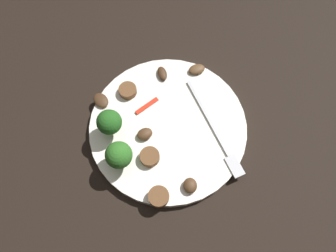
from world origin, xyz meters
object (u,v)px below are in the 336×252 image
Objects in this scene: mushroom_1 at (144,133)px; fork at (217,134)px; mushroom_0 at (162,73)px; broccoli_floret_1 at (119,155)px; mushroom_3 at (190,186)px; plate at (168,128)px; broccoli_floret_0 at (109,122)px; sausage_slice_1 at (150,157)px; pepper_strip_0 at (147,106)px; sausage_slice_0 at (159,197)px; mushroom_2 at (101,100)px; sausage_slice_2 at (128,91)px; mushroom_4 at (197,69)px.

fork is at bearing 66.41° from mushroom_1.
fork is 0.14m from mushroom_0.
broccoli_floret_1 is 2.35× the size of mushroom_3.
plate is at bearing 174.76° from mushroom_3.
plate is at bearing 72.02° from broccoli_floret_0.
pepper_strip_0 is at bearing 160.71° from sausage_slice_1.
sausage_slice_0 is 1.24× the size of mushroom_1.
mushroom_2 is at bearing -158.45° from mushroom_3.
plate is at bearing 20.93° from pepper_strip_0.
mushroom_2 is (-0.11, 0.01, -0.03)m from broccoli_floret_1.
mushroom_1 is 0.05m from pepper_strip_0.
sausage_slice_2 is 0.07m from mushroom_0.
pepper_strip_0 is at bearing -176.84° from mushroom_3.
broccoli_floret_1 is at bearing -60.05° from mushroom_4.
pepper_strip_0 is (0.04, 0.07, -0.00)m from mushroom_2.
sausage_slice_0 is at bearing -6.81° from sausage_slice_2.
broccoli_floret_0 is 0.06m from mushroom_1.
sausage_slice_1 is at bearing 29.54° from broccoli_floret_0.
broccoli_floret_0 is at bearing -168.49° from sausage_slice_0.
mushroom_0 and mushroom_2 have the same top height.
plate is 0.10m from mushroom_0.
mushroom_3 is (0.19, -0.04, 0.00)m from mushroom_0.
mushroom_4 is 0.11m from pepper_strip_0.
broccoli_floret_1 reaches higher than pepper_strip_0.
mushroom_4 reaches higher than fork.
sausage_slice_1 is 0.13m from mushroom_2.
sausage_slice_1 reaches higher than fork.
mushroom_2 reaches higher than plate.
sausage_slice_1 is 0.12m from sausage_slice_2.
mushroom_0 is 0.63× the size of pepper_strip_0.
broccoli_floret_1 is 1.94× the size of mushroom_4.
mushroom_1 is (-0.04, 0.01, -0.00)m from sausage_slice_1.
broccoli_floret_1 is 1.82× the size of sausage_slice_1.
sausage_slice_2 is (-0.08, -0.04, 0.01)m from plate.
mushroom_0 is 0.92× the size of mushroom_2.
broccoli_floret_1 reaches higher than plate.
mushroom_4 is 0.65× the size of pepper_strip_0.
fork is 3.23× the size of broccoli_floret_0.
pepper_strip_0 is at bearing 27.01° from sausage_slice_2.
broccoli_floret_0 reaches higher than mushroom_3.
fork is at bearing 42.70° from pepper_strip_0.
mushroom_3 is at bearing 46.15° from broccoli_floret_1.
sausage_slice_0 reaches higher than mushroom_0.
mushroom_1 is (-0.05, -0.11, 0.00)m from fork.
mushroom_2 is at bearing -152.21° from mushroom_1.
mushroom_3 is (0.08, 0.08, -0.03)m from broccoli_floret_1.
sausage_slice_2 is 1.00× the size of mushroom_2.
broccoli_floret_0 is 0.15m from mushroom_3.
plate is 0.05m from pepper_strip_0.
mushroom_1 reaches higher than fork.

